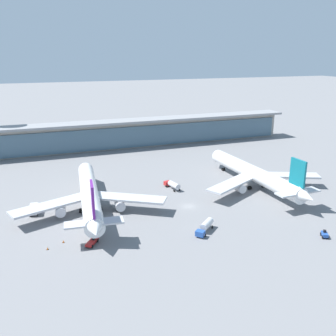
{
  "coord_description": "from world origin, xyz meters",
  "views": [
    {
      "loc": [
        -46.94,
        -105.62,
        49.02
      ],
      "look_at": [
        0.0,
        19.75,
        7.76
      ],
      "focal_mm": 39.77,
      "sensor_mm": 36.0,
      "label": 1
    }
  ],
  "objects_px": {
    "service_truck_at_far_stand_red": "(173,185)",
    "service_truck_under_wing_blue": "(325,234)",
    "airliner_left_stand": "(90,195)",
    "service_truck_by_tail_grey": "(34,208)",
    "airliner_centre_stand": "(255,174)",
    "safety_cone_alpha": "(63,241)",
    "service_truck_near_nose_blue": "(205,226)",
    "service_truck_on_taxiway_red": "(92,241)",
    "safety_cone_bravo": "(48,248)"
  },
  "relations": [
    {
      "from": "service_truck_at_far_stand_red",
      "to": "service_truck_under_wing_blue",
      "type": "bearing_deg",
      "value": -63.2
    },
    {
      "from": "airliner_left_stand",
      "to": "service_truck_by_tail_grey",
      "type": "height_order",
      "value": "airliner_left_stand"
    },
    {
      "from": "airliner_centre_stand",
      "to": "safety_cone_alpha",
      "type": "relative_size",
      "value": 90.54
    },
    {
      "from": "service_truck_by_tail_grey",
      "to": "airliner_centre_stand",
      "type": "bearing_deg",
      "value": -2.64
    },
    {
      "from": "airliner_left_stand",
      "to": "safety_cone_alpha",
      "type": "distance_m",
      "value": 22.88
    },
    {
      "from": "service_truck_by_tail_grey",
      "to": "service_truck_near_nose_blue",
      "type": "bearing_deg",
      "value": -34.07
    },
    {
      "from": "airliner_left_stand",
      "to": "service_truck_by_tail_grey",
      "type": "distance_m",
      "value": 18.03
    },
    {
      "from": "service_truck_on_taxiway_red",
      "to": "safety_cone_alpha",
      "type": "bearing_deg",
      "value": 152.72
    },
    {
      "from": "safety_cone_bravo",
      "to": "service_truck_by_tail_grey",
      "type": "bearing_deg",
      "value": 95.67
    },
    {
      "from": "service_truck_under_wing_blue",
      "to": "safety_cone_alpha",
      "type": "xyz_separation_m",
      "value": [
        -68.54,
        22.39,
        -0.56
      ]
    },
    {
      "from": "airliner_left_stand",
      "to": "safety_cone_alpha",
      "type": "relative_size",
      "value": 90.62
    },
    {
      "from": "airliner_left_stand",
      "to": "service_truck_under_wing_blue",
      "type": "bearing_deg",
      "value": -35.96
    },
    {
      "from": "service_truck_at_far_stand_red",
      "to": "safety_cone_bravo",
      "type": "height_order",
      "value": "service_truck_at_far_stand_red"
    },
    {
      "from": "service_truck_under_wing_blue",
      "to": "airliner_left_stand",
      "type": "bearing_deg",
      "value": 144.04
    },
    {
      "from": "service_truck_on_taxiway_red",
      "to": "airliner_left_stand",
      "type": "bearing_deg",
      "value": 81.92
    },
    {
      "from": "safety_cone_alpha",
      "to": "safety_cone_bravo",
      "type": "bearing_deg",
      "value": -149.9
    },
    {
      "from": "service_truck_near_nose_blue",
      "to": "service_truck_by_tail_grey",
      "type": "distance_m",
      "value": 55.09
    },
    {
      "from": "service_truck_under_wing_blue",
      "to": "service_truck_on_taxiway_red",
      "type": "bearing_deg",
      "value": 163.06
    },
    {
      "from": "service_truck_near_nose_blue",
      "to": "safety_cone_bravo",
      "type": "distance_m",
      "value": 43.44
    },
    {
      "from": "airliner_centre_stand",
      "to": "service_truck_on_taxiway_red",
      "type": "relative_size",
      "value": 9.99
    },
    {
      "from": "service_truck_by_tail_grey",
      "to": "airliner_left_stand",
      "type": "bearing_deg",
      "value": -11.23
    },
    {
      "from": "service_truck_on_taxiway_red",
      "to": "airliner_centre_stand",
      "type": "bearing_deg",
      "value": 19.45
    },
    {
      "from": "safety_cone_bravo",
      "to": "service_truck_near_nose_blue",
      "type": "bearing_deg",
      "value": -6.96
    },
    {
      "from": "service_truck_under_wing_blue",
      "to": "service_truck_by_tail_grey",
      "type": "distance_m",
      "value": 88.03
    },
    {
      "from": "safety_cone_alpha",
      "to": "service_truck_at_far_stand_red",
      "type": "bearing_deg",
      "value": 33.66
    },
    {
      "from": "service_truck_near_nose_blue",
      "to": "airliner_left_stand",
      "type": "bearing_deg",
      "value": 135.91
    },
    {
      "from": "service_truck_under_wing_blue",
      "to": "service_truck_on_taxiway_red",
      "type": "relative_size",
      "value": 0.52
    },
    {
      "from": "airliner_left_stand",
      "to": "service_truck_on_taxiway_red",
      "type": "bearing_deg",
      "value": -98.08
    },
    {
      "from": "service_truck_under_wing_blue",
      "to": "safety_cone_alpha",
      "type": "bearing_deg",
      "value": 161.91
    },
    {
      "from": "airliner_centre_stand",
      "to": "service_truck_near_nose_blue",
      "type": "xyz_separation_m",
      "value": [
        -34.01,
        -27.2,
        -3.61
      ]
    },
    {
      "from": "service_truck_under_wing_blue",
      "to": "service_truck_by_tail_grey",
      "type": "relative_size",
      "value": 0.44
    },
    {
      "from": "service_truck_under_wing_blue",
      "to": "service_truck_at_far_stand_red",
      "type": "relative_size",
      "value": 0.38
    },
    {
      "from": "service_truck_by_tail_grey",
      "to": "service_truck_at_far_stand_red",
      "type": "height_order",
      "value": "service_truck_by_tail_grey"
    },
    {
      "from": "airliner_left_stand",
      "to": "safety_cone_bravo",
      "type": "bearing_deg",
      "value": -123.71
    },
    {
      "from": "airliner_centre_stand",
      "to": "safety_cone_bravo",
      "type": "relative_size",
      "value": 90.54
    },
    {
      "from": "service_truck_at_far_stand_red",
      "to": "safety_cone_bravo",
      "type": "relative_size",
      "value": 12.67
    },
    {
      "from": "service_truck_near_nose_blue",
      "to": "airliner_centre_stand",
      "type": "bearing_deg",
      "value": 38.65
    },
    {
      "from": "service_truck_under_wing_blue",
      "to": "service_truck_by_tail_grey",
      "type": "height_order",
      "value": "service_truck_by_tail_grey"
    },
    {
      "from": "service_truck_under_wing_blue",
      "to": "service_truck_at_far_stand_red",
      "type": "bearing_deg",
      "value": 116.8
    },
    {
      "from": "airliner_centre_stand",
      "to": "service_truck_near_nose_blue",
      "type": "height_order",
      "value": "airliner_centre_stand"
    },
    {
      "from": "service_truck_near_nose_blue",
      "to": "service_truck_by_tail_grey",
      "type": "xyz_separation_m",
      "value": [
        -45.63,
        30.86,
        -0.02
      ]
    },
    {
      "from": "service_truck_by_tail_grey",
      "to": "service_truck_at_far_stand_red",
      "type": "xyz_separation_m",
      "value": [
        49.63,
        5.39,
        0.02
      ]
    },
    {
      "from": "service_truck_near_nose_blue",
      "to": "service_truck_by_tail_grey",
      "type": "relative_size",
      "value": 1.04
    },
    {
      "from": "safety_cone_alpha",
      "to": "safety_cone_bravo",
      "type": "distance_m",
      "value": 4.93
    },
    {
      "from": "airliner_left_stand",
      "to": "safety_cone_bravo",
      "type": "distance_m",
      "value": 27.11
    },
    {
      "from": "airliner_centre_stand",
      "to": "service_truck_by_tail_grey",
      "type": "height_order",
      "value": "airliner_centre_stand"
    },
    {
      "from": "service_truck_near_nose_blue",
      "to": "service_truck_on_taxiway_red",
      "type": "relative_size",
      "value": 1.24
    },
    {
      "from": "airliner_left_stand",
      "to": "service_truck_near_nose_blue",
      "type": "bearing_deg",
      "value": -44.09
    },
    {
      "from": "service_truck_under_wing_blue",
      "to": "safety_cone_bravo",
      "type": "relative_size",
      "value": 4.76
    },
    {
      "from": "service_truck_near_nose_blue",
      "to": "service_truck_by_tail_grey",
      "type": "height_order",
      "value": "service_truck_by_tail_grey"
    }
  ]
}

